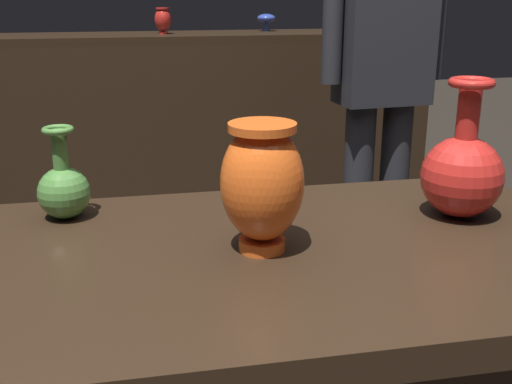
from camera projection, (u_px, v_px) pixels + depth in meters
back_display_shelf at (168, 135)px, 3.17m from camera, size 2.60×0.40×0.99m
vase_centerpiece at (263, 183)px, 0.99m from camera, size 0.13×0.13×0.21m
vase_tall_behind at (462, 171)px, 1.15m from camera, size 0.15×0.15×0.25m
vase_right_accent at (64, 188)px, 1.15m from camera, size 0.10×0.10×0.17m
shelf_vase_center at (163, 20)px, 2.97m from camera, size 0.08×0.08×0.12m
shelf_vase_right at (266, 19)px, 3.16m from camera, size 0.09×0.09×0.08m
visitor_near_right at (383, 60)px, 2.24m from camera, size 0.47×0.21×1.63m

